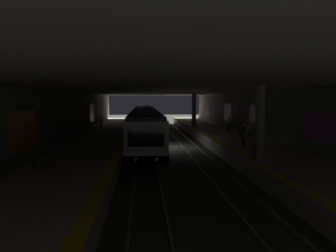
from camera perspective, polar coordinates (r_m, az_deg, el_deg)
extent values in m
plane|color=#42423F|center=(27.99, -0.13, -4.38)|extent=(120.00, 120.00, 0.00)
cube|color=gray|center=(28.37, 5.77, -4.11)|extent=(60.00, 0.09, 0.16)
cube|color=gray|center=(28.14, 2.88, -4.17)|extent=(60.00, 0.09, 0.16)
cube|color=gray|center=(27.89, -3.17, -4.26)|extent=(60.00, 0.09, 0.16)
cube|color=gray|center=(27.88, -6.14, -4.29)|extent=(60.00, 0.09, 0.16)
cube|color=#B7B2A8|center=(29.20, 12.80, -3.06)|extent=(60.00, 5.30, 1.05)
cube|color=yellow|center=(28.49, 8.32, -2.12)|extent=(60.00, 0.60, 0.01)
cube|color=#B7B2A8|center=(28.11, -13.58, -3.41)|extent=(60.00, 5.30, 1.05)
cube|color=yellow|center=(27.78, -8.80, -2.32)|extent=(60.00, 0.60, 0.01)
cube|color=slate|center=(29.98, 18.18, 1.39)|extent=(60.00, 0.50, 5.60)
cube|color=#BF4C8C|center=(21.01, 28.29, -0.18)|extent=(3.31, 0.06, 1.85)
cube|color=#BF4C8C|center=(30.22, 17.41, 1.73)|extent=(3.45, 0.06, 2.54)
cube|color=#BF4C8C|center=(39.28, 12.04, 2.65)|extent=(3.20, 0.06, 2.48)
cube|color=#BF4C8C|center=(50.66, 8.12, 3.31)|extent=(2.62, 0.06, 2.41)
cube|color=slate|center=(28.44, -19.47, 1.15)|extent=(60.00, 0.50, 5.60)
cube|color=orange|center=(17.98, -27.25, -0.97)|extent=(3.39, 0.06, 2.33)
cube|color=#BF4C8C|center=(38.75, -15.18, 2.55)|extent=(2.98, 0.06, 2.28)
cube|color=beige|center=(27.60, -0.13, 7.57)|extent=(60.00, 19.40, 0.40)
cylinder|color=gray|center=(17.06, 18.17, 0.31)|extent=(0.56, 0.56, 4.55)
cylinder|color=gray|center=(37.45, 5.28, 3.19)|extent=(0.56, 0.56, 4.55)
cube|color=silver|center=(26.93, -4.67, -0.36)|extent=(19.27, 2.80, 2.70)
cube|color=black|center=(27.06, -4.65, -2.62)|extent=(19.27, 2.82, 0.56)
cube|color=black|center=(26.90, -4.68, 0.38)|extent=(17.73, 2.83, 0.90)
cube|color=#47474C|center=(26.82, -4.70, 2.76)|extent=(18.88, 2.58, 0.24)
cube|color=black|center=(21.90, -4.54, -5.72)|extent=(2.20, 1.64, 0.76)
cube|color=black|center=(32.37, -4.72, -2.10)|extent=(2.20, 1.64, 0.76)
cube|color=black|center=(17.30, -4.45, -2.42)|extent=(0.04, 2.24, 1.10)
cylinder|color=silver|center=(17.55, -2.28, -6.77)|extent=(0.04, 0.24, 0.24)
cylinder|color=silver|center=(17.54, -6.55, -6.81)|extent=(0.04, 0.24, 0.24)
cube|color=silver|center=(46.74, -4.85, 2.08)|extent=(19.27, 2.80, 2.70)
cube|color=black|center=(46.81, -4.84, 0.77)|extent=(19.27, 2.82, 0.56)
cube|color=black|center=(46.72, -4.86, 2.51)|extent=(17.73, 2.83, 0.90)
cube|color=#47474C|center=(46.68, -4.87, 3.88)|extent=(18.88, 2.58, 0.24)
cube|color=black|center=(41.58, -4.80, -0.43)|extent=(2.20, 1.64, 0.76)
cube|color=black|center=(52.13, -4.86, 0.75)|extent=(2.20, 1.64, 0.76)
cylinder|color=#262628|center=(30.03, 16.10, -1.50)|extent=(0.08, 0.08, 0.42)
cylinder|color=#262628|center=(31.29, 15.21, -1.20)|extent=(0.08, 0.08, 0.42)
cube|color=gray|center=(30.63, 15.66, -0.88)|extent=(1.70, 0.44, 0.08)
cube|color=gray|center=(30.69, 16.05, -0.50)|extent=(1.70, 0.06, 0.40)
cylinder|color=#262628|center=(37.68, 11.65, -0.03)|extent=(0.08, 0.08, 0.42)
cylinder|color=#262628|center=(38.98, 11.07, 0.16)|extent=(0.08, 0.08, 0.42)
cube|color=gray|center=(38.31, 11.36, 0.44)|extent=(1.70, 0.44, 0.08)
cube|color=gray|center=(38.36, 11.68, 0.74)|extent=(1.70, 0.06, 0.40)
cylinder|color=#262628|center=(30.57, -16.50, -1.39)|extent=(0.08, 0.08, 0.42)
cylinder|color=#262628|center=(31.90, -16.02, -1.10)|extent=(0.08, 0.08, 0.42)
cube|color=gray|center=(31.21, -16.27, -0.78)|extent=(1.70, 0.44, 0.08)
cube|color=gray|center=(31.23, -16.67, -0.42)|extent=(1.70, 0.06, 0.40)
cylinder|color=#262628|center=(35.64, -14.86, -0.41)|extent=(0.08, 0.08, 0.42)
cylinder|color=#262628|center=(36.98, -14.50, -0.19)|extent=(0.08, 0.08, 0.42)
cube|color=gray|center=(36.29, -14.69, 0.10)|extent=(1.70, 0.44, 0.08)
cube|color=gray|center=(36.31, -15.04, 0.41)|extent=(1.70, 0.06, 0.40)
cylinder|color=#2F2F2F|center=(33.06, 12.24, -0.41)|extent=(0.16, 0.16, 0.86)
cylinder|color=#2F2F2F|center=(33.25, 12.14, -0.37)|extent=(0.16, 0.16, 0.86)
cube|color=beige|center=(33.09, 12.21, 0.88)|extent=(0.36, 0.22, 0.61)
cylinder|color=beige|center=(32.86, 12.34, 0.76)|extent=(0.10, 0.10, 0.58)
cylinder|color=beige|center=(33.33, 12.08, 0.83)|extent=(0.10, 0.10, 0.58)
sphere|color=tan|center=(33.06, 12.23, 1.60)|extent=(0.23, 0.23, 0.23)
cylinder|color=#303030|center=(23.34, 15.09, -2.82)|extent=(0.16, 0.16, 0.89)
cylinder|color=#303030|center=(23.53, 14.92, -2.75)|extent=(0.16, 0.16, 0.89)
cube|color=#333338|center=(23.34, 15.05, -0.95)|extent=(0.36, 0.22, 0.63)
cylinder|color=#333338|center=(23.11, 15.26, -1.14)|extent=(0.10, 0.10, 0.60)
cylinder|color=#333338|center=(23.58, 14.84, -1.00)|extent=(0.10, 0.10, 0.60)
sphere|color=tan|center=(23.30, 15.08, 0.11)|extent=(0.24, 0.24, 0.24)
cylinder|color=#3D3D3D|center=(36.47, -13.49, 0.11)|extent=(0.16, 0.16, 0.87)
cylinder|color=#3D3D3D|center=(36.67, -13.44, 0.14)|extent=(0.16, 0.16, 0.87)
cube|color=beige|center=(36.51, -13.49, 1.30)|extent=(0.36, 0.22, 0.62)
cylinder|color=beige|center=(36.27, -13.55, 1.19)|extent=(0.10, 0.10, 0.59)
cylinder|color=beige|center=(36.76, -13.43, 1.25)|extent=(0.10, 0.10, 0.59)
sphere|color=tan|center=(36.49, -13.50, 1.97)|extent=(0.24, 0.24, 0.24)
cylinder|color=#373737|center=(20.58, 17.79, -4.02)|extent=(0.16, 0.16, 0.87)
cylinder|color=#373737|center=(20.76, 17.58, -3.93)|extent=(0.16, 0.16, 0.87)
cube|color=#2D754C|center=(20.57, 17.75, -1.94)|extent=(0.36, 0.22, 0.61)
cylinder|color=#2D754C|center=(20.34, 18.01, -2.17)|extent=(0.10, 0.10, 0.58)
cylinder|color=#2D754C|center=(20.80, 17.48, -1.99)|extent=(0.10, 0.10, 0.58)
sphere|color=tan|center=(20.52, 17.78, -0.77)|extent=(0.23, 0.23, 0.23)
cube|color=black|center=(28.45, 14.55, -1.60)|extent=(0.34, 0.23, 0.65)
cylinder|color=#333333|center=(28.39, 14.58, -0.64)|extent=(0.02, 0.02, 0.30)
cube|color=black|center=(25.42, -11.80, -2.64)|extent=(0.30, 0.20, 0.40)
cylinder|color=#595B5E|center=(16.28, -24.59, -6.73)|extent=(0.44, 0.44, 0.85)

